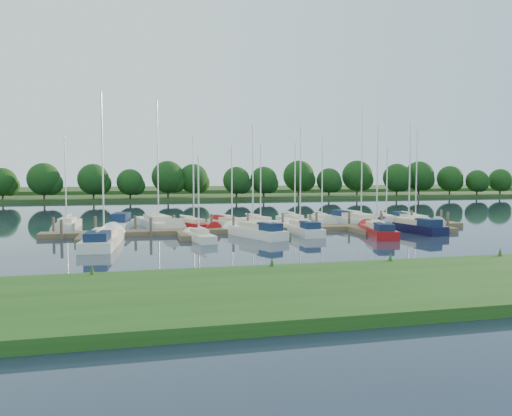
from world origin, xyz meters
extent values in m
plane|color=#192533|center=(0.00, 0.00, 0.00)|extent=(260.00, 260.00, 0.00)
cube|color=#204915|center=(0.00, -16.00, 0.25)|extent=(90.00, 10.00, 0.50)
cube|color=brown|center=(0.00, 8.00, 0.20)|extent=(40.00, 2.00, 0.40)
cube|color=brown|center=(-16.00, 5.00, 0.20)|extent=(1.20, 4.00, 0.40)
cube|color=brown|center=(-8.00, 5.00, 0.20)|extent=(1.20, 4.00, 0.40)
cube|color=brown|center=(0.00, 5.00, 0.20)|extent=(1.20, 4.00, 0.40)
cube|color=brown|center=(8.00, 5.00, 0.20)|extent=(1.20, 4.00, 0.40)
cube|color=brown|center=(16.00, 5.00, 0.20)|extent=(1.20, 4.00, 0.40)
cylinder|color=#473D33|center=(-19.00, 9.30, 0.60)|extent=(0.24, 0.24, 2.00)
cylinder|color=#473D33|center=(-15.55, 9.30, 0.60)|extent=(0.24, 0.24, 2.00)
cylinder|color=#473D33|center=(-12.09, 9.30, 0.60)|extent=(0.24, 0.24, 2.00)
cylinder|color=#473D33|center=(-8.64, 9.30, 0.60)|extent=(0.24, 0.24, 2.00)
cylinder|color=#473D33|center=(-5.18, 9.30, 0.60)|extent=(0.24, 0.24, 2.00)
cylinder|color=#473D33|center=(-1.73, 9.30, 0.60)|extent=(0.24, 0.24, 2.00)
cylinder|color=#473D33|center=(1.73, 9.30, 0.60)|extent=(0.24, 0.24, 2.00)
cylinder|color=#473D33|center=(5.18, 9.30, 0.60)|extent=(0.24, 0.24, 2.00)
cylinder|color=#473D33|center=(8.64, 9.30, 0.60)|extent=(0.24, 0.24, 2.00)
cylinder|color=#473D33|center=(12.09, 9.30, 0.60)|extent=(0.24, 0.24, 2.00)
cylinder|color=#473D33|center=(15.55, 9.30, 0.60)|extent=(0.24, 0.24, 2.00)
cylinder|color=#473D33|center=(19.00, 9.30, 0.60)|extent=(0.24, 0.24, 2.00)
cylinder|color=#473D33|center=(-18.00, 6.70, 0.60)|extent=(0.24, 0.24, 2.00)
cylinder|color=#473D33|center=(-10.80, 6.70, 0.60)|extent=(0.24, 0.24, 2.00)
cylinder|color=#473D33|center=(-3.60, 6.70, 0.60)|extent=(0.24, 0.24, 2.00)
cylinder|color=#473D33|center=(3.60, 6.70, 0.60)|extent=(0.24, 0.24, 2.00)
cylinder|color=#473D33|center=(10.80, 6.70, 0.60)|extent=(0.24, 0.24, 2.00)
cylinder|color=#473D33|center=(18.00, 6.70, 0.60)|extent=(0.24, 0.24, 2.00)
cube|color=#264018|center=(0.00, 75.00, 0.30)|extent=(180.00, 30.00, 0.60)
cube|color=#335425|center=(0.00, 100.00, 0.70)|extent=(220.00, 40.00, 1.40)
cylinder|color=#38281C|center=(-35.60, 63.51, 1.18)|extent=(0.36, 0.36, 2.35)
sphere|color=#13340E|center=(-35.60, 63.51, 4.05)|extent=(5.49, 5.49, 5.49)
sphere|color=#13340E|center=(-34.43, 63.71, 3.27)|extent=(3.92, 3.92, 3.92)
cylinder|color=#38281C|center=(-28.15, 63.88, 1.14)|extent=(0.36, 0.36, 2.27)
sphere|color=#13340E|center=(-28.15, 63.88, 3.92)|extent=(5.31, 5.31, 5.31)
sphere|color=#13340E|center=(-27.01, 64.08, 3.16)|extent=(3.79, 3.79, 3.79)
cylinder|color=#38281C|center=(-21.24, 61.84, 1.07)|extent=(0.36, 0.36, 2.14)
sphere|color=#13340E|center=(-21.24, 61.84, 3.69)|extent=(4.99, 4.99, 4.99)
sphere|color=#13340E|center=(-20.17, 62.04, 2.97)|extent=(3.57, 3.57, 3.57)
cylinder|color=#38281C|center=(-13.60, 61.04, 1.14)|extent=(0.36, 0.36, 2.28)
sphere|color=#13340E|center=(-13.60, 61.04, 3.92)|extent=(5.32, 5.32, 5.32)
sphere|color=#13340E|center=(-12.46, 61.24, 3.17)|extent=(3.80, 3.80, 3.80)
cylinder|color=#38281C|center=(-7.64, 62.42, 1.44)|extent=(0.36, 0.36, 2.87)
sphere|color=#13340E|center=(-7.64, 62.42, 4.95)|extent=(6.70, 6.70, 6.70)
sphere|color=#13340E|center=(-6.20, 62.62, 3.99)|extent=(4.79, 4.79, 4.79)
cylinder|color=#38281C|center=(-0.34, 62.24, 1.38)|extent=(0.36, 0.36, 2.75)
sphere|color=#13340E|center=(-0.34, 62.24, 4.74)|extent=(6.42, 6.42, 6.42)
sphere|color=#13340E|center=(1.03, 62.44, 3.82)|extent=(4.58, 4.58, 4.58)
cylinder|color=#38281C|center=(6.79, 60.77, 1.42)|extent=(0.36, 0.36, 2.83)
sphere|color=#13340E|center=(6.79, 60.77, 4.88)|extent=(6.61, 6.61, 6.61)
sphere|color=#13340E|center=(8.20, 60.97, 3.93)|extent=(4.72, 4.72, 4.72)
cylinder|color=#38281C|center=(14.50, 63.28, 1.06)|extent=(0.36, 0.36, 2.12)
sphere|color=#13340E|center=(14.50, 63.28, 3.65)|extent=(4.95, 4.95, 4.95)
sphere|color=#13340E|center=(15.56, 63.48, 2.95)|extent=(3.54, 3.54, 3.54)
cylinder|color=#38281C|center=(22.05, 62.41, 1.27)|extent=(0.36, 0.36, 2.54)
sphere|color=#13340E|center=(22.05, 62.41, 4.38)|extent=(5.94, 5.94, 5.94)
sphere|color=#13340E|center=(23.33, 62.61, 3.53)|extent=(4.24, 4.24, 4.24)
cylinder|color=#38281C|center=(26.94, 61.51, 1.02)|extent=(0.36, 0.36, 2.04)
sphere|color=#13340E|center=(26.94, 61.51, 3.51)|extent=(4.76, 4.76, 4.76)
sphere|color=#13340E|center=(27.96, 61.71, 2.83)|extent=(3.40, 3.40, 3.40)
cylinder|color=#38281C|center=(34.14, 61.59, 1.29)|extent=(0.36, 0.36, 2.58)
sphere|color=#13340E|center=(34.14, 61.59, 4.45)|extent=(6.03, 6.03, 6.03)
sphere|color=#13340E|center=(35.44, 61.79, 3.59)|extent=(4.30, 4.30, 4.30)
cylinder|color=#38281C|center=(43.10, 63.67, 1.18)|extent=(0.36, 0.36, 2.36)
sphere|color=#13340E|center=(43.10, 63.67, 4.07)|extent=(5.51, 5.51, 5.51)
sphere|color=#13340E|center=(44.28, 63.87, 3.28)|extent=(3.94, 3.94, 3.94)
cylinder|color=#38281C|center=(49.43, 61.18, 1.16)|extent=(0.36, 0.36, 2.33)
sphere|color=#13340E|center=(49.43, 61.18, 4.01)|extent=(5.43, 5.43, 5.43)
sphere|color=#13340E|center=(50.59, 61.38, 3.23)|extent=(3.88, 3.88, 3.88)
cylinder|color=#38281C|center=(56.99, 63.80, 1.40)|extent=(0.36, 0.36, 2.79)
sphere|color=#13340E|center=(56.99, 63.80, 4.81)|extent=(6.52, 6.52, 6.52)
sphere|color=#13340E|center=(58.39, 64.00, 3.88)|extent=(4.66, 4.66, 4.66)
cylinder|color=#38281C|center=(62.63, 62.73, 1.22)|extent=(0.36, 0.36, 2.45)
sphere|color=#13340E|center=(62.63, 62.73, 4.21)|extent=(5.71, 5.71, 5.71)
sphere|color=#13340E|center=(63.86, 62.93, 3.40)|extent=(4.08, 4.08, 4.08)
cylinder|color=#38281C|center=(70.35, 63.58, 1.35)|extent=(0.36, 0.36, 2.70)
sphere|color=#13340E|center=(70.35, 63.58, 4.65)|extent=(6.30, 6.30, 6.30)
sphere|color=#13340E|center=(71.70, 63.78, 3.75)|extent=(4.50, 4.50, 4.50)
cube|color=white|center=(-18.53, 14.84, 0.15)|extent=(2.03, 6.25, 1.09)
cone|color=white|center=(-18.68, 11.75, 0.15)|extent=(0.97, 2.20, 0.86)
cube|color=beige|center=(-18.55, 14.53, 0.84)|extent=(1.43, 2.84, 0.50)
cylinder|color=silver|center=(-18.56, 14.22, 4.86)|extent=(0.12, 0.12, 8.34)
cylinder|color=silver|center=(-18.50, 15.46, 1.24)|extent=(0.24, 2.78, 0.10)
cylinder|color=white|center=(-18.50, 15.46, 1.24)|extent=(0.32, 2.48, 0.20)
cube|color=white|center=(-13.46, 13.59, 0.15)|extent=(2.62, 5.53, 1.10)
cone|color=white|center=(-13.91, 10.97, 0.15)|extent=(1.13, 1.72, 0.88)
cube|color=#122240|center=(-13.46, 13.59, 1.04)|extent=(1.87, 3.12, 0.99)
cube|color=white|center=(-10.06, 14.65, 0.15)|extent=(4.44, 9.06, 1.19)
cone|color=white|center=(-9.02, 10.41, 0.15)|extent=(1.91, 3.26, 1.22)
cube|color=beige|center=(-9.95, 14.23, 0.92)|extent=(2.71, 4.25, 0.54)
cylinder|color=silver|center=(-9.85, 13.80, 6.65)|extent=(0.12, 0.12, 11.79)
cylinder|color=silver|center=(-10.26, 15.50, 1.35)|extent=(1.03, 3.84, 0.10)
cylinder|color=white|center=(-10.26, 15.50, 1.35)|extent=(1.02, 3.44, 0.20)
cube|color=#9F0E12|center=(-6.85, 12.10, 0.15)|extent=(4.22, 6.26, 1.01)
cone|color=#9F0E12|center=(-5.51, 9.35, 0.15)|extent=(1.71, 2.30, 0.86)
cube|color=beige|center=(-6.72, 11.82, 0.78)|extent=(2.36, 3.04, 0.46)
cylinder|color=silver|center=(-6.58, 11.55, 4.78)|extent=(0.12, 0.12, 8.27)
cylinder|color=silver|center=(-7.12, 12.65, 1.15)|extent=(1.29, 2.52, 0.10)
cylinder|color=white|center=(-7.12, 12.65, 1.15)|extent=(1.25, 2.29, 0.20)
cube|color=white|center=(-2.95, 12.57, 0.15)|extent=(3.73, 5.72, 1.00)
cone|color=white|center=(-1.80, 10.04, 0.15)|extent=(1.52, 2.10, 0.78)
cube|color=beige|center=(-2.84, 12.32, 0.77)|extent=(2.11, 2.77, 0.45)
cube|color=maroon|center=(-3.60, 13.99, 0.86)|extent=(1.69, 1.97, 0.50)
cylinder|color=silver|center=(-2.72, 12.06, 4.39)|extent=(0.12, 0.12, 7.52)
cylinder|color=silver|center=(-3.18, 13.08, 1.13)|extent=(1.13, 2.32, 0.10)
cylinder|color=white|center=(-3.18, 13.08, 1.13)|extent=(1.11, 2.11, 0.20)
cube|color=white|center=(0.18, 13.48, 0.15)|extent=(4.08, 5.88, 0.94)
cone|color=white|center=(1.50, 10.91, 0.15)|extent=(1.65, 2.17, 0.81)
cube|color=beige|center=(0.31, 13.22, 0.72)|extent=(2.27, 2.87, 0.43)
cylinder|color=silver|center=(0.44, 12.97, 4.50)|extent=(0.12, 0.12, 7.80)
cylinder|color=silver|center=(-0.09, 13.99, 1.07)|extent=(1.28, 2.36, 0.10)
cylinder|color=white|center=(-0.09, 13.99, 1.07)|extent=(1.24, 2.15, 0.20)
cube|color=white|center=(4.26, 14.09, 0.15)|extent=(2.16, 6.03, 1.02)
cone|color=white|center=(4.52, 11.15, 0.15)|extent=(1.00, 2.13, 0.83)
cube|color=beige|center=(4.29, 13.80, 0.78)|extent=(1.47, 2.76, 0.46)
cylinder|color=silver|center=(4.31, 13.50, 4.64)|extent=(0.12, 0.12, 7.98)
cylinder|color=silver|center=(4.21, 14.68, 1.15)|extent=(0.33, 2.66, 0.10)
cylinder|color=white|center=(4.21, 14.68, 1.15)|extent=(0.40, 2.37, 0.20)
cube|color=white|center=(7.66, 14.67, 0.15)|extent=(2.75, 6.62, 0.96)
cone|color=white|center=(7.17, 11.50, 0.15)|extent=(1.23, 2.36, 0.90)
cube|color=beige|center=(7.61, 14.35, 0.74)|extent=(1.77, 3.06, 0.44)
cylinder|color=silver|center=(7.56, 14.04, 4.95)|extent=(0.12, 0.12, 8.67)
cylinder|color=silver|center=(7.76, 15.31, 1.09)|extent=(0.54, 2.87, 0.10)
cylinder|color=white|center=(7.76, 15.31, 1.09)|extent=(0.59, 2.57, 0.20)
cube|color=white|center=(10.53, 11.69, 0.15)|extent=(3.64, 8.71, 1.22)
cone|color=white|center=(11.18, 7.52, 0.15)|extent=(1.62, 3.10, 1.18)
cube|color=beige|center=(10.59, 11.27, 0.94)|extent=(2.34, 4.03, 0.55)
cube|color=#122240|center=(10.16, 14.03, 1.05)|extent=(2.03, 2.76, 0.61)
cylinder|color=silver|center=(10.66, 10.86, 6.47)|extent=(0.12, 0.12, 11.40)
cylinder|color=silver|center=(10.39, 12.52, 1.38)|extent=(0.69, 3.77, 0.10)
cylinder|color=white|center=(10.39, 12.52, 1.38)|extent=(0.72, 3.37, 0.20)
cube|color=white|center=(13.97, 12.10, 0.15)|extent=(2.35, 5.75, 0.97)
cone|color=white|center=(13.57, 9.33, 0.15)|extent=(1.05, 2.05, 0.78)
cube|color=beige|center=(13.93, 11.82, 0.75)|extent=(1.52, 2.65, 0.44)
cylinder|color=silver|center=(13.89, 11.54, 4.39)|extent=(0.12, 0.12, 7.54)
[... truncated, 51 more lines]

